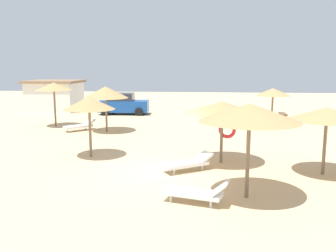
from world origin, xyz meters
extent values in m
plane|color=#D1B284|center=(0.00, 0.00, 0.00)|extent=(80.00, 80.00, 0.00)
cylinder|color=#75604C|center=(2.91, -2.55, 1.21)|extent=(0.12, 0.12, 2.42)
cone|color=tan|center=(2.91, -2.55, 2.59)|extent=(2.96, 2.96, 0.53)
cylinder|color=#75604C|center=(5.97, 0.07, 1.05)|extent=(0.12, 0.12, 2.10)
cone|color=tan|center=(5.97, 0.07, 2.24)|extent=(2.64, 2.64, 0.46)
cylinder|color=#75604C|center=(2.34, 1.33, 1.07)|extent=(0.12, 0.12, 2.14)
cone|color=tan|center=(2.34, 1.33, 2.28)|extent=(2.99, 2.99, 0.48)
torus|color=red|center=(2.56, 1.33, 1.36)|extent=(0.71, 0.27, 0.70)
cylinder|color=#75604C|center=(-4.14, 7.70, 1.06)|extent=(0.12, 0.12, 2.13)
cone|color=tan|center=(-4.14, 7.70, 2.37)|extent=(2.66, 2.66, 0.68)
cylinder|color=#75604C|center=(-7.95, 9.22, 1.23)|extent=(0.12, 0.12, 2.45)
cone|color=tan|center=(-7.95, 9.22, 2.60)|extent=(2.35, 2.35, 0.49)
cylinder|color=#75604C|center=(6.01, 10.26, 1.06)|extent=(0.12, 0.12, 2.13)
cone|color=tan|center=(6.01, 10.26, 2.26)|extent=(2.25, 2.25, 0.48)
cylinder|color=#75604C|center=(-3.26, 1.76, 1.09)|extent=(0.12, 0.12, 2.18)
cone|color=tan|center=(-3.26, 1.76, 2.35)|extent=(2.20, 2.20, 0.54)
cube|color=white|center=(1.30, -3.11, 0.28)|extent=(1.81, 1.08, 0.12)
cube|color=white|center=(2.07, -3.33, 0.53)|extent=(0.62, 0.74, 0.43)
cylinder|color=silver|center=(1.94, -3.06, 0.11)|extent=(0.06, 0.06, 0.22)
cylinder|color=silver|center=(1.82, -3.48, 0.11)|extent=(0.06, 0.06, 0.22)
cylinder|color=silver|center=(0.78, -2.73, 0.11)|extent=(0.06, 0.06, 0.22)
cylinder|color=silver|center=(0.66, -3.16, 0.11)|extent=(0.06, 0.06, 0.22)
cube|color=white|center=(0.95, -0.02, 0.28)|extent=(1.78, 1.45, 0.12)
cube|color=white|center=(1.63, 0.40, 0.48)|extent=(0.78, 0.82, 0.34)
cylinder|color=silver|center=(1.34, 0.48, 0.11)|extent=(0.06, 0.06, 0.22)
cylinder|color=silver|center=(1.58, 0.11, 0.11)|extent=(0.06, 0.06, 0.22)
cylinder|color=silver|center=(0.33, -0.16, 0.11)|extent=(0.06, 0.06, 0.22)
cylinder|color=silver|center=(0.56, -0.53, 0.11)|extent=(0.06, 0.06, 0.22)
cube|color=white|center=(-5.93, 7.76, 0.28)|extent=(1.66, 1.65, 0.12)
cube|color=white|center=(-5.36, 8.33, 0.49)|extent=(0.81, 0.81, 0.36)
cylinder|color=silver|center=(-5.66, 8.34, 0.11)|extent=(0.06, 0.06, 0.22)
cylinder|color=silver|center=(-5.35, 8.03, 0.11)|extent=(0.06, 0.06, 0.22)
cylinder|color=silver|center=(-6.51, 7.50, 0.11)|extent=(0.06, 0.06, 0.22)
cylinder|color=silver|center=(-6.20, 7.18, 0.11)|extent=(0.06, 0.06, 0.22)
cube|color=brown|center=(7.43, 13.54, 0.45)|extent=(0.44, 1.51, 0.08)
cube|color=brown|center=(7.42, 12.99, 0.21)|extent=(0.36, 0.13, 0.41)
cube|color=brown|center=(7.45, 14.09, 0.21)|extent=(0.36, 0.13, 0.41)
cube|color=#194C9E|center=(-4.78, 15.40, 0.67)|extent=(4.08, 1.89, 0.90)
cube|color=#262D38|center=(-4.98, 15.39, 1.42)|extent=(2.07, 1.65, 0.60)
cylinder|color=black|center=(-3.48, 16.34, 0.32)|extent=(0.65, 0.25, 0.64)
cylinder|color=black|center=(-3.39, 14.58, 0.32)|extent=(0.65, 0.25, 0.64)
cylinder|color=black|center=(-6.17, 16.21, 0.32)|extent=(0.65, 0.25, 0.64)
cylinder|color=black|center=(-6.09, 14.45, 0.32)|extent=(0.65, 0.25, 0.64)
cube|color=white|center=(-11.26, 17.19, 1.22)|extent=(4.00, 3.66, 2.44)
cube|color=#8C6B4C|center=(-11.26, 17.19, 2.54)|extent=(4.40, 4.06, 0.20)
camera|label=1|loc=(1.52, -13.06, 3.94)|focal=38.37mm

